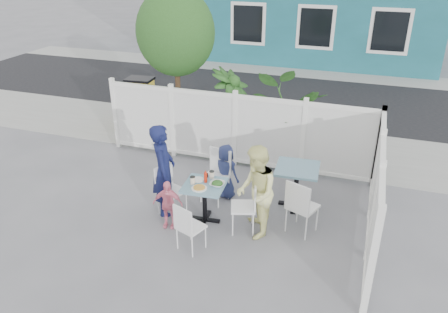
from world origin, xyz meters
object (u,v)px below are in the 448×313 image
(main_table, at_px, (204,193))
(woman, at_px, (256,192))
(toddler, at_px, (168,204))
(utility_cabinet, at_px, (141,102))
(chair_back, at_px, (217,172))
(chair_right, at_px, (248,203))
(chair_near, at_px, (188,225))
(chair_left, at_px, (168,186))
(man, at_px, (163,170))
(spare_table, at_px, (297,176))
(boy, at_px, (226,171))

(main_table, height_order, woman, woman)
(toddler, bearing_deg, main_table, 21.28)
(utility_cabinet, distance_m, chair_back, 4.47)
(chair_right, xyz_separation_m, chair_near, (-0.72, -0.84, -0.05))
(main_table, distance_m, chair_right, 0.78)
(main_table, bearing_deg, chair_left, 174.85)
(man, bearing_deg, utility_cabinet, 11.50)
(spare_table, xyz_separation_m, toddler, (-1.92, -1.33, -0.18))
(spare_table, bearing_deg, boy, -176.70)
(spare_table, bearing_deg, chair_right, -121.89)
(chair_right, distance_m, man, 1.59)
(utility_cabinet, relative_size, chair_near, 1.40)
(spare_table, relative_size, woman, 0.51)
(chair_back, bearing_deg, utility_cabinet, -30.84)
(utility_cabinet, bearing_deg, toddler, -61.18)
(utility_cabinet, xyz_separation_m, toddler, (2.76, -4.19, -0.15))
(chair_near, bearing_deg, spare_table, 74.71)
(chair_near, bearing_deg, boy, 110.09)
(man, bearing_deg, boy, -67.54)
(main_table, bearing_deg, man, 175.41)
(utility_cabinet, bearing_deg, boy, -45.65)
(utility_cabinet, relative_size, spare_table, 1.46)
(utility_cabinet, height_order, spare_table, utility_cabinet)
(toddler, bearing_deg, chair_back, 54.09)
(spare_table, height_order, toddler, toddler)
(utility_cabinet, height_order, man, man)
(utility_cabinet, bearing_deg, chair_right, -48.07)
(chair_near, relative_size, toddler, 0.96)
(main_table, distance_m, chair_near, 0.87)
(main_table, xyz_separation_m, chair_near, (0.05, -0.86, -0.07))
(utility_cabinet, distance_m, woman, 5.75)
(chair_near, bearing_deg, chair_left, 150.13)
(toddler, bearing_deg, chair_left, 100.69)
(chair_left, relative_size, chair_right, 1.00)
(utility_cabinet, xyz_separation_m, man, (2.51, -3.78, 0.25))
(chair_near, distance_m, boy, 1.77)
(chair_left, bearing_deg, man, -68.93)
(chair_right, xyz_separation_m, boy, (-0.70, 0.92, 0.00))
(chair_right, bearing_deg, boy, 19.83)
(main_table, bearing_deg, utility_cabinet, 130.57)
(chair_back, relative_size, man, 0.59)
(utility_cabinet, distance_m, man, 4.54)
(spare_table, relative_size, man, 0.48)
(spare_table, distance_m, chair_near, 2.29)
(spare_table, xyz_separation_m, boy, (-1.32, -0.08, -0.09))
(boy, height_order, toddler, boy)
(chair_back, distance_m, chair_near, 1.63)
(chair_left, xyz_separation_m, toddler, (0.18, -0.42, -0.10))
(chair_back, xyz_separation_m, toddler, (-0.48, -1.11, -0.14))
(main_table, relative_size, toddler, 0.84)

